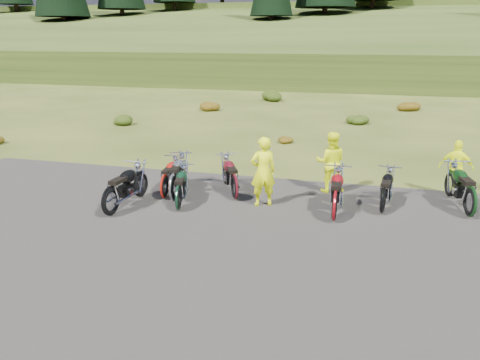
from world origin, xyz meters
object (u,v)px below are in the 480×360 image
(motorcycle_0, at_px, (112,216))
(motorcycle_7, at_px, (468,217))
(motorcycle_3, at_px, (174,200))
(person_middle, at_px, (263,173))

(motorcycle_0, relative_size, motorcycle_7, 0.98)
(motorcycle_3, bearing_deg, person_middle, -95.23)
(person_middle, bearing_deg, motorcycle_0, -1.87)
(motorcycle_3, bearing_deg, motorcycle_7, -93.87)
(motorcycle_0, relative_size, motorcycle_3, 1.04)
(person_middle, bearing_deg, motorcycle_3, -23.26)
(motorcycle_3, relative_size, motorcycle_7, 0.95)
(motorcycle_0, relative_size, person_middle, 1.16)
(motorcycle_0, height_order, person_middle, person_middle)
(motorcycle_0, height_order, motorcycle_3, motorcycle_0)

